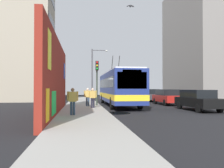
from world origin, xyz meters
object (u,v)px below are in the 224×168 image
(parked_car_dark_gray, at_px, (149,95))
(pedestrian_at_curb, at_px, (93,96))
(pedestrian_midblock, at_px, (88,96))
(traffic_light, at_px, (97,75))
(parked_car_black, at_px, (198,100))
(street_lamp, at_px, (94,71))
(parked_car_red, at_px, (167,97))
(city_bus, at_px, (118,87))
(pedestrian_near_wall, at_px, (73,99))

(parked_car_dark_gray, relative_size, pedestrian_at_curb, 3.13)
(pedestrian_at_curb, bearing_deg, pedestrian_midblock, 11.47)
(traffic_light, bearing_deg, parked_car_black, -120.34)
(parked_car_dark_gray, bearing_deg, street_lamp, 101.20)
(parked_car_black, distance_m, parked_car_red, 6.36)
(parked_car_red, distance_m, pedestrian_midblock, 8.67)
(pedestrian_midblock, bearing_deg, parked_car_red, -71.24)
(city_bus, bearing_deg, street_lamp, 20.26)
(pedestrian_midblock, height_order, traffic_light, traffic_light)
(parked_car_black, height_order, pedestrian_at_curb, pedestrian_at_curb)
(city_bus, distance_m, parked_car_red, 5.34)
(street_lamp, bearing_deg, pedestrian_midblock, 172.53)
(pedestrian_at_curb, height_order, pedestrian_midblock, pedestrian_at_curb)
(city_bus, xyz_separation_m, pedestrian_at_curb, (-3.78, 2.66, -0.75))
(pedestrian_near_wall, distance_m, pedestrian_midblock, 6.66)
(parked_car_red, bearing_deg, city_bus, 97.62)
(parked_car_dark_gray, distance_m, pedestrian_near_wall, 18.11)
(pedestrian_near_wall, relative_size, street_lamp, 0.25)
(parked_car_black, bearing_deg, pedestrian_midblock, 66.47)
(parked_car_dark_gray, bearing_deg, parked_car_black, 180.00)
(parked_car_black, xyz_separation_m, traffic_light, (4.30, 7.35, 2.03))
(parked_car_dark_gray, height_order, traffic_light, traffic_light)
(parked_car_dark_gray, relative_size, pedestrian_near_wall, 3.13)
(parked_car_black, distance_m, pedestrian_at_curb, 8.09)
(street_lamp, bearing_deg, parked_car_red, -123.44)
(pedestrian_at_curb, bearing_deg, street_lamp, -4.00)
(parked_car_black, xyz_separation_m, parked_car_dark_gray, (12.55, 0.00, 0.00))
(traffic_light, xyz_separation_m, street_lamp, (6.82, -0.13, 0.91))
(city_bus, bearing_deg, parked_car_dark_gray, -37.05)
(pedestrian_midblock, bearing_deg, pedestrian_at_curb, -168.53)
(city_bus, xyz_separation_m, pedestrian_near_wall, (-8.66, 4.07, -0.75))
(pedestrian_near_wall, xyz_separation_m, traffic_light, (7.30, -1.92, 1.81))
(parked_car_red, bearing_deg, pedestrian_at_curb, 119.65)
(parked_car_dark_gray, bearing_deg, traffic_light, 138.30)
(pedestrian_midblock, bearing_deg, street_lamp, -7.47)
(pedestrian_midblock, xyz_separation_m, traffic_light, (0.73, -0.85, 1.81))
(parked_car_red, bearing_deg, street_lamp, 56.56)
(parked_car_red, relative_size, street_lamp, 0.74)
(city_bus, relative_size, street_lamp, 1.99)
(parked_car_red, relative_size, traffic_light, 1.15)
(city_bus, height_order, pedestrian_at_curb, city_bus)
(parked_car_dark_gray, distance_m, traffic_light, 11.23)
(pedestrian_midblock, xyz_separation_m, street_lamp, (7.55, -0.99, 2.72))
(city_bus, xyz_separation_m, parked_car_dark_gray, (6.89, -5.20, -0.97))
(parked_car_dark_gray, xyz_separation_m, street_lamp, (-1.43, 7.22, 2.93))
(parked_car_red, height_order, parked_car_dark_gray, same)
(pedestrian_at_curb, bearing_deg, traffic_light, -11.95)
(parked_car_red, distance_m, street_lamp, 9.13)
(parked_car_dark_gray, bearing_deg, pedestrian_at_curb, 143.61)
(parked_car_red, distance_m, pedestrian_near_wall, 13.18)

